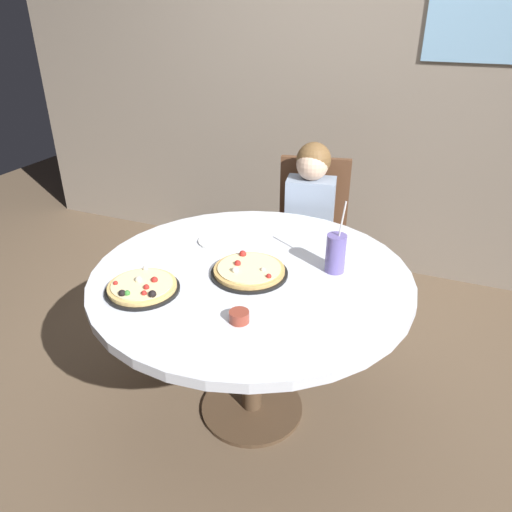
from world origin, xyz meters
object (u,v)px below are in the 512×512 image
at_px(pizza_veggie, 248,271).
at_px(soda_cup, 336,253).
at_px(dining_table, 251,291).
at_px(chair_wooden, 311,232).
at_px(sauce_bowl, 239,317).
at_px(pizza_cheese, 142,287).
at_px(plate_small, 218,241).
at_px(diner_child, 306,253).

height_order(pizza_veggie, soda_cup, soda_cup).
xyz_separation_m(dining_table, chair_wooden, (-0.02, 0.93, -0.13)).
distance_m(soda_cup, sauce_bowl, 0.52).
bearing_deg(pizza_cheese, plate_small, 81.75).
relative_size(dining_table, pizza_veggie, 4.18).
height_order(chair_wooden, plate_small, chair_wooden).
relative_size(sauce_bowl, plate_small, 0.39).
xyz_separation_m(dining_table, pizza_veggie, (-0.00, -0.02, 0.10)).
xyz_separation_m(chair_wooden, plate_small, (-0.23, -0.73, 0.22)).
distance_m(dining_table, diner_child, 0.77).
bearing_deg(pizza_cheese, diner_child, 72.05).
xyz_separation_m(diner_child, soda_cup, (0.29, -0.61, 0.35)).
bearing_deg(pizza_veggie, pizza_cheese, -139.47).
distance_m(chair_wooden, soda_cup, 0.90).
bearing_deg(pizza_veggie, dining_table, 79.47).
bearing_deg(soda_cup, chair_wooden, 112.48).
height_order(soda_cup, plate_small, soda_cup).
height_order(diner_child, pizza_veggie, diner_child).
bearing_deg(pizza_veggie, soda_cup, 27.36).
distance_m(dining_table, plate_small, 0.34).
bearing_deg(sauce_bowl, diner_child, 94.35).
relative_size(chair_wooden, pizza_cheese, 3.36).
height_order(pizza_veggie, sauce_bowl, pizza_veggie).
xyz_separation_m(diner_child, pizza_veggie, (-0.02, -0.77, 0.28)).
distance_m(chair_wooden, pizza_veggie, 0.98).
relative_size(diner_child, pizza_cheese, 3.83).
distance_m(diner_child, plate_small, 0.67).
relative_size(dining_table, diner_child, 1.21).
height_order(diner_child, sauce_bowl, diner_child).
relative_size(chair_wooden, sauce_bowl, 13.57).
distance_m(chair_wooden, pizza_cheese, 1.28).
bearing_deg(soda_cup, sauce_bowl, -114.19).
bearing_deg(dining_table, pizza_cheese, -137.77).
relative_size(soda_cup, sauce_bowl, 4.40).
height_order(dining_table, sauce_bowl, sauce_bowl).
bearing_deg(dining_table, chair_wooden, 91.05).
relative_size(dining_table, chair_wooden, 1.37).
relative_size(pizza_cheese, sauce_bowl, 4.03).
height_order(diner_child, pizza_cheese, diner_child).
bearing_deg(plate_small, chair_wooden, 72.12).
relative_size(dining_table, pizza_cheese, 4.62).
bearing_deg(soda_cup, pizza_veggie, -152.64).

